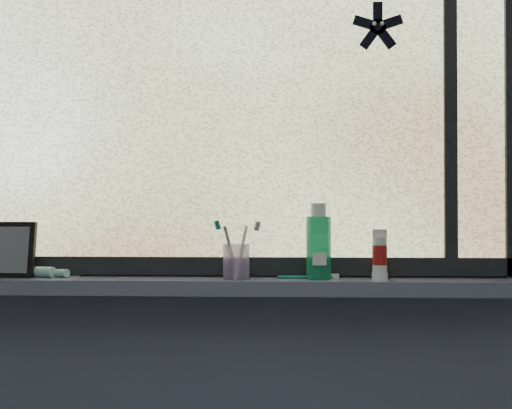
{
  "coord_description": "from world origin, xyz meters",
  "views": [
    {
      "loc": [
        0.12,
        -0.33,
        1.2
      ],
      "look_at": [
        0.07,
        1.05,
        1.22
      ],
      "focal_mm": 40.0,
      "sensor_mm": 36.0,
      "label": 1
    }
  ],
  "objects_px": {
    "vanity_mirror": "(13,250)",
    "cream_tube": "(380,253)",
    "mouthwash_bottle": "(319,241)",
    "toothbrush_cup": "(236,262)"
  },
  "relations": [
    {
      "from": "vanity_mirror",
      "to": "cream_tube",
      "type": "relative_size",
      "value": 1.6
    },
    {
      "from": "vanity_mirror",
      "to": "cream_tube",
      "type": "height_order",
      "value": "vanity_mirror"
    },
    {
      "from": "vanity_mirror",
      "to": "mouthwash_bottle",
      "type": "xyz_separation_m",
      "value": [
        0.85,
        -0.01,
        0.03
      ]
    },
    {
      "from": "vanity_mirror",
      "to": "toothbrush_cup",
      "type": "height_order",
      "value": "vanity_mirror"
    },
    {
      "from": "vanity_mirror",
      "to": "mouthwash_bottle",
      "type": "distance_m",
      "value": 0.85
    },
    {
      "from": "cream_tube",
      "to": "toothbrush_cup",
      "type": "bearing_deg",
      "value": -179.41
    },
    {
      "from": "toothbrush_cup",
      "to": "mouthwash_bottle",
      "type": "relative_size",
      "value": 0.56
    },
    {
      "from": "vanity_mirror",
      "to": "toothbrush_cup",
      "type": "relative_size",
      "value": 1.63
    },
    {
      "from": "mouthwash_bottle",
      "to": "cream_tube",
      "type": "distance_m",
      "value": 0.17
    },
    {
      "from": "toothbrush_cup",
      "to": "cream_tube",
      "type": "bearing_deg",
      "value": 0.59
    }
  ]
}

